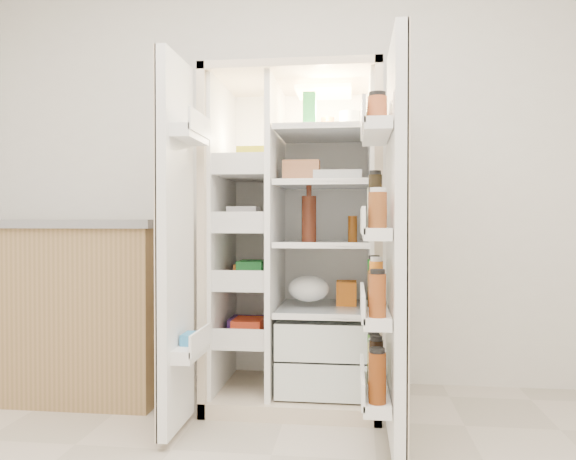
# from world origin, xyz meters

# --- Properties ---
(wall_back) EXTENTS (4.00, 0.02, 2.70)m
(wall_back) POSITION_xyz_m (0.00, 2.00, 1.35)
(wall_back) COLOR white
(wall_back) RESTS_ON floor
(refrigerator) EXTENTS (0.92, 0.70, 1.80)m
(refrigerator) POSITION_xyz_m (0.04, 1.65, 0.74)
(refrigerator) COLOR beige
(refrigerator) RESTS_ON floor
(freezer_door) EXTENTS (0.15, 0.40, 1.72)m
(freezer_door) POSITION_xyz_m (-0.47, 1.05, 0.89)
(freezer_door) COLOR white
(freezer_door) RESTS_ON floor
(fridge_door) EXTENTS (0.17, 0.58, 1.72)m
(fridge_door) POSITION_xyz_m (0.51, 0.96, 0.87)
(fridge_door) COLOR white
(fridge_door) RESTS_ON floor
(kitchen_counter) EXTENTS (1.39, 0.74, 1.01)m
(kitchen_counter) POSITION_xyz_m (-1.38, 1.62, 0.51)
(kitchen_counter) COLOR #9B774D
(kitchen_counter) RESTS_ON floor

